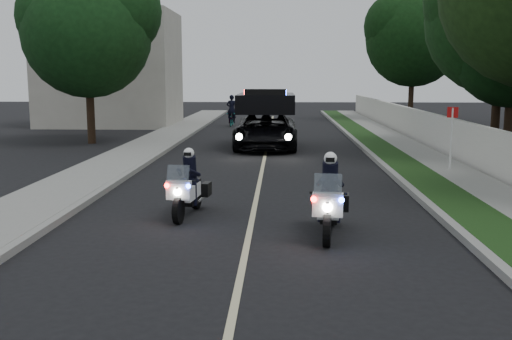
# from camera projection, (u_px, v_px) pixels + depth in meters

# --- Properties ---
(ground) EXTENTS (120.00, 120.00, 0.00)m
(ground) POSITION_uv_depth(u_px,v_px,m) (247.00, 243.00, 10.97)
(ground) COLOR black
(ground) RESTS_ON ground
(curb_right) EXTENTS (0.20, 60.00, 0.15)m
(curb_right) POSITION_uv_depth(u_px,v_px,m) (380.00, 162.00, 20.65)
(curb_right) COLOR gray
(curb_right) RESTS_ON ground
(grass_verge) EXTENTS (1.20, 60.00, 0.16)m
(grass_verge) POSITION_uv_depth(u_px,v_px,m) (400.00, 162.00, 20.62)
(grass_verge) COLOR #193814
(grass_verge) RESTS_ON ground
(sidewalk_right) EXTENTS (1.40, 60.00, 0.16)m
(sidewalk_right) POSITION_uv_depth(u_px,v_px,m) (437.00, 163.00, 20.56)
(sidewalk_right) COLOR gray
(sidewalk_right) RESTS_ON ground
(property_wall) EXTENTS (0.22, 60.00, 1.50)m
(property_wall) POSITION_uv_depth(u_px,v_px,m) (467.00, 144.00, 20.42)
(property_wall) COLOR beige
(property_wall) RESTS_ON ground
(curb_left) EXTENTS (0.20, 60.00, 0.15)m
(curb_left) POSITION_uv_depth(u_px,v_px,m) (149.00, 161.00, 20.99)
(curb_left) COLOR gray
(curb_left) RESTS_ON ground
(sidewalk_left) EXTENTS (2.00, 60.00, 0.16)m
(sidewalk_left) POSITION_uv_depth(u_px,v_px,m) (119.00, 161.00, 21.04)
(sidewalk_left) COLOR gray
(sidewalk_left) RESTS_ON ground
(building_far) EXTENTS (8.00, 6.00, 7.00)m
(building_far) POSITION_uv_depth(u_px,v_px,m) (111.00, 69.00, 36.48)
(building_far) COLOR #A8A396
(building_far) RESTS_ON ground
(lane_marking) EXTENTS (0.12, 50.00, 0.01)m
(lane_marking) POSITION_uv_depth(u_px,v_px,m) (263.00, 164.00, 20.83)
(lane_marking) COLOR #BFB78C
(lane_marking) RESTS_ON ground
(police_moto_left) EXTENTS (0.83, 1.84, 1.52)m
(police_moto_left) POSITION_uv_depth(u_px,v_px,m) (188.00, 216.00, 13.10)
(police_moto_left) COLOR white
(police_moto_left) RESTS_ON ground
(police_moto_right) EXTENTS (0.90, 1.99, 1.63)m
(police_moto_right) POSITION_uv_depth(u_px,v_px,m) (329.00, 235.00, 11.51)
(police_moto_right) COLOR silver
(police_moto_right) RESTS_ON ground
(police_suv) EXTENTS (2.61, 5.63, 2.73)m
(police_suv) POSITION_uv_depth(u_px,v_px,m) (266.00, 148.00, 25.37)
(police_suv) COLOR black
(police_suv) RESTS_ON ground
(bicycle) EXTENTS (0.59, 1.58, 0.82)m
(bicycle) POSITION_uv_depth(u_px,v_px,m) (232.00, 126.00, 36.42)
(bicycle) COLOR black
(bicycle) RESTS_ON ground
(cyclist) EXTENTS (0.66, 0.47, 1.74)m
(cyclist) POSITION_uv_depth(u_px,v_px,m) (232.00, 126.00, 36.42)
(cyclist) COLOR black
(cyclist) RESTS_ON ground
(sign_post) EXTENTS (0.44, 0.44, 2.19)m
(sign_post) POSITION_uv_depth(u_px,v_px,m) (449.00, 174.00, 18.70)
(sign_post) COLOR #B40C22
(sign_post) RESTS_ON ground
(tree_right_c) EXTENTS (6.07, 6.07, 8.27)m
(tree_right_c) POSITION_uv_depth(u_px,v_px,m) (507.00, 151.00, 24.39)
(tree_right_c) COLOR black
(tree_right_c) RESTS_ON ground
(tree_right_d) EXTENTS (7.91, 7.91, 10.42)m
(tree_right_d) POSITION_uv_depth(u_px,v_px,m) (493.00, 149.00, 25.15)
(tree_right_d) COLOR #153A13
(tree_right_d) RESTS_ON ground
(tree_right_e) EXTENTS (7.55, 7.55, 10.81)m
(tree_right_e) POSITION_uv_depth(u_px,v_px,m) (410.00, 121.00, 40.67)
(tree_right_e) COLOR black
(tree_right_e) RESTS_ON ground
(tree_left_near) EXTENTS (7.04, 7.04, 9.66)m
(tree_left_near) POSITION_uv_depth(u_px,v_px,m) (92.00, 143.00, 27.15)
(tree_left_near) COLOR #123814
(tree_left_near) RESTS_ON ground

